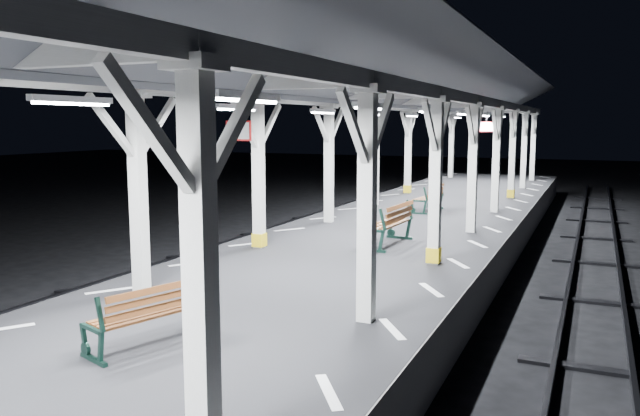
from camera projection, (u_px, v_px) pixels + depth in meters
The scene contains 10 objects.
ground at pixel (301, 328), 11.63m from camera, with size 120.00×120.00×0.00m, color black.
platform at pixel (301, 302), 11.57m from camera, with size 6.00×50.00×1.00m, color black.
hazard_stripes_left at pixel (190, 264), 12.49m from camera, with size 1.00×48.00×0.01m, color silver.
hazard_stripes_right at pixel (431, 290), 10.51m from camera, with size 1.00×48.00×0.01m, color silver.
track_left at pixel (95, 294), 13.64m from camera, with size 2.20×60.00×0.16m.
track_right at pixel (592, 366), 9.61m from camera, with size 2.20×60.00×0.16m.
canopy at pixel (299, 79), 10.99m from camera, with size 5.40×49.00×4.65m.
bench_near at pixel (151, 313), 7.78m from camera, with size 1.02×1.64×0.83m.
bench_mid at pixel (391, 223), 14.29m from camera, with size 0.78×1.85×0.99m.
bench_far at pixel (430, 197), 19.83m from camera, with size 0.74×1.64×0.86m.
Camera 1 is at (4.89, -10.11, 3.80)m, focal length 35.00 mm.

